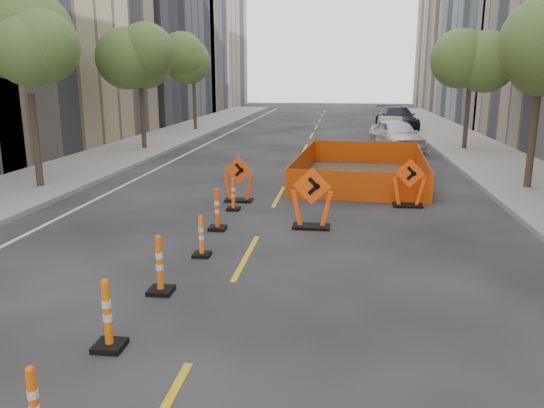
# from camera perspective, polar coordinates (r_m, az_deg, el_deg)

# --- Properties ---
(ground_plane) EXTENTS (140.00, 140.00, 0.00)m
(ground_plane) POSITION_cam_1_polar(r_m,az_deg,el_deg) (8.20, -7.93, -14.91)
(ground_plane) COLOR black
(sidewalk_left) EXTENTS (4.00, 90.00, 0.15)m
(sidewalk_left) POSITION_cam_1_polar(r_m,az_deg,el_deg) (22.23, -22.32, 2.76)
(sidewalk_left) COLOR gray
(sidewalk_left) RESTS_ON ground
(bld_left_d) EXTENTS (12.00, 16.00, 14.00)m
(bld_left_d) POSITION_cam_1_polar(r_m,az_deg,el_deg) (49.98, -15.49, 16.81)
(bld_left_d) COLOR #4C4C51
(bld_left_d) RESTS_ON ground
(bld_left_e) EXTENTS (12.00, 20.00, 20.00)m
(bld_left_e) POSITION_cam_1_polar(r_m,az_deg,el_deg) (65.63, -9.84, 18.87)
(bld_left_e) COLOR gray
(bld_left_e) RESTS_ON ground
(bld_right_e) EXTENTS (12.00, 14.00, 16.00)m
(bld_right_e) POSITION_cam_1_polar(r_m,az_deg,el_deg) (67.33, 21.31, 16.33)
(bld_right_e) COLOR tan
(bld_right_e) RESTS_ON ground
(tree_l_b) EXTENTS (2.80, 2.80, 5.95)m
(tree_l_b) POSITION_cam_1_polar(r_m,az_deg,el_deg) (19.88, -24.87, 14.28)
(tree_l_b) COLOR #382B1E
(tree_l_b) RESTS_ON ground
(tree_l_c) EXTENTS (2.80, 2.80, 5.95)m
(tree_l_c) POSITION_cam_1_polar(r_m,az_deg,el_deg) (28.87, -14.05, 14.56)
(tree_l_c) COLOR #382B1E
(tree_l_c) RESTS_ON ground
(tree_l_d) EXTENTS (2.80, 2.80, 5.95)m
(tree_l_d) POSITION_cam_1_polar(r_m,az_deg,el_deg) (38.37, -8.46, 14.51)
(tree_l_d) COLOR #382B1E
(tree_l_d) RESTS_ON ground
(tree_r_b) EXTENTS (2.80, 2.80, 5.95)m
(tree_r_b) POSITION_cam_1_polar(r_m,az_deg,el_deg) (19.97, 27.06, 14.05)
(tree_r_b) COLOR #382B1E
(tree_r_b) RESTS_ON ground
(tree_r_c) EXTENTS (2.80, 2.80, 5.95)m
(tree_r_c) POSITION_cam_1_polar(r_m,az_deg,el_deg) (29.62, 20.66, 14.07)
(tree_r_c) COLOR #382B1E
(tree_r_c) RESTS_ON ground
(channelizer_1) EXTENTS (0.37, 0.37, 0.94)m
(channelizer_1) POSITION_cam_1_polar(r_m,az_deg,el_deg) (6.58, -24.22, -19.16)
(channelizer_1) COLOR #E25309
(channelizer_1) RESTS_ON ground
(channelizer_2) EXTENTS (0.43, 0.43, 1.09)m
(channelizer_2) POSITION_cam_1_polar(r_m,az_deg,el_deg) (8.18, -17.30, -11.25)
(channelizer_2) COLOR #DC5909
(channelizer_2) RESTS_ON ground
(channelizer_3) EXTENTS (0.44, 0.44, 1.12)m
(channelizer_3) POSITION_cam_1_polar(r_m,az_deg,el_deg) (9.92, -12.01, -6.36)
(channelizer_3) COLOR #E15609
(channelizer_3) RESTS_ON ground
(channelizer_4) EXTENTS (0.37, 0.37, 0.95)m
(channelizer_4) POSITION_cam_1_polar(r_m,az_deg,el_deg) (11.75, -7.62, -3.41)
(channelizer_4) COLOR #FF680A
(channelizer_4) RESTS_ON ground
(channelizer_5) EXTENTS (0.43, 0.43, 1.10)m
(channelizer_5) POSITION_cam_1_polar(r_m,az_deg,el_deg) (13.69, -5.93, -0.57)
(channelizer_5) COLOR #FF410A
(channelizer_5) RESTS_ON ground
(channelizer_6) EXTENTS (0.38, 0.38, 0.97)m
(channelizer_6) POSITION_cam_1_polar(r_m,az_deg,el_deg) (15.67, -4.20, 1.05)
(channelizer_6) COLOR #FF4D0A
(channelizer_6) RESTS_ON ground
(chevron_sign_left) EXTENTS (1.06, 0.75, 1.46)m
(chevron_sign_left) POSITION_cam_1_polar(r_m,az_deg,el_deg) (16.72, -3.64, 2.73)
(chevron_sign_left) COLOR #E84009
(chevron_sign_left) RESTS_ON ground
(chevron_sign_center) EXTENTS (1.14, 0.76, 1.62)m
(chevron_sign_center) POSITION_cam_1_polar(r_m,az_deg,el_deg) (13.76, 4.30, 0.66)
(chevron_sign_center) COLOR #F44A0A
(chevron_sign_center) RESTS_ON ground
(chevron_sign_right) EXTENTS (1.11, 0.84, 1.48)m
(chevron_sign_right) POSITION_cam_1_polar(r_m,az_deg,el_deg) (16.53, 14.52, 2.23)
(chevron_sign_right) COLOR #F5450A
(chevron_sign_right) RESTS_ON ground
(safety_fence) EXTENTS (5.06, 8.06, 0.97)m
(safety_fence) POSITION_cam_1_polar(r_m,az_deg,el_deg) (20.78, 9.58, 4.05)
(safety_fence) COLOR #DD520B
(safety_fence) RESTS_ON ground
(parked_car_near) EXTENTS (2.98, 5.08, 1.62)m
(parked_car_near) POSITION_cam_1_polar(r_m,az_deg,el_deg) (29.06, 13.22, 7.25)
(parked_car_near) COLOR white
(parked_car_near) RESTS_ON ground
(parked_car_mid) EXTENTS (1.42, 4.07, 1.34)m
(parked_car_mid) POSITION_cam_1_polar(r_m,az_deg,el_deg) (34.52, 12.58, 8.02)
(parked_car_mid) COLOR #95969A
(parked_car_mid) RESTS_ON ground
(parked_car_far) EXTENTS (3.03, 6.02, 1.68)m
(parked_car_far) POSITION_cam_1_polar(r_m,az_deg,el_deg) (40.07, 13.26, 8.98)
(parked_car_far) COLOR black
(parked_car_far) RESTS_ON ground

